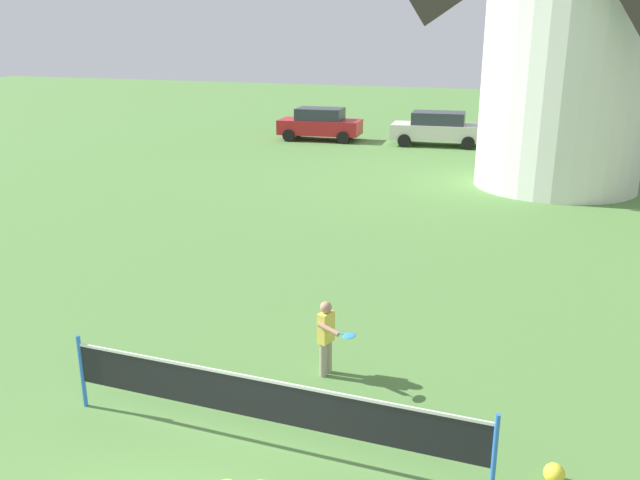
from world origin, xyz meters
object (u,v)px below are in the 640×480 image
player_far (327,334)px  parked_car_red (320,124)px  stray_ball (554,473)px  parked_car_cream (438,128)px  tennis_net (265,400)px  parked_car_silver (578,134)px

player_far → parked_car_red: (-8.24, 21.89, 0.12)m
stray_ball → parked_car_cream: size_ratio=0.06×
player_far → tennis_net: bearing=-92.7°
player_far → parked_car_red: 23.39m
tennis_net → parked_car_cream: 24.45m
stray_ball → parked_car_silver: size_ratio=0.06×
tennis_net → player_far: size_ratio=4.68×
player_far → parked_car_red: parked_car_red is taller
parked_car_cream → stray_ball: bearing=-76.1°
parked_car_cream → parked_car_red: bearing=-176.1°
parked_car_silver → parked_car_red: bearing=-176.3°
stray_ball → parked_car_red: (-11.63, 23.39, 0.68)m
parked_car_red → tennis_net: bearing=-71.2°
stray_ball → parked_car_silver: (0.24, 24.17, 0.68)m
parked_car_red → parked_car_cream: same height
parked_car_red → parked_car_silver: (11.87, 0.78, -0.00)m
stray_ball → parked_car_silver: bearing=89.4°
tennis_net → parked_car_cream: (-2.42, 24.33, 0.12)m
tennis_net → parked_car_red: parked_car_red is taller
tennis_net → player_far: (0.10, 2.05, 0.00)m
tennis_net → player_far: bearing=87.3°
parked_car_cream → parked_car_silver: (6.14, 0.39, -0.00)m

